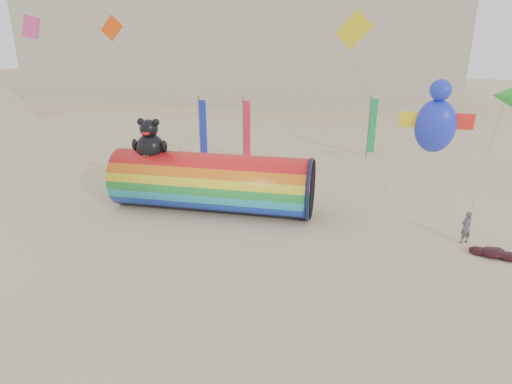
% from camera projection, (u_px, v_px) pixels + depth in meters
% --- Properties ---
extents(ground, '(160.00, 160.00, 0.00)m').
position_uv_depth(ground, '(241.00, 245.00, 23.44)').
color(ground, '#CCB58C').
rests_on(ground, ground).
extents(hotel_building, '(60.40, 15.40, 20.60)m').
position_uv_depth(hotel_building, '(234.00, 25.00, 64.25)').
color(hotel_building, '#B7AD99').
rests_on(hotel_building, ground).
extents(windsock_assembly, '(12.02, 3.66, 5.54)m').
position_uv_depth(windsock_assembly, '(212.00, 181.00, 27.27)').
color(windsock_assembly, red).
rests_on(windsock_assembly, ground).
extents(kite_handler, '(0.77, 0.70, 1.76)m').
position_uv_depth(kite_handler, '(466.00, 227.00, 23.38)').
color(kite_handler, '#4C4C52').
rests_on(kite_handler, ground).
extents(fabric_bundle, '(2.62, 1.35, 0.41)m').
position_uv_depth(fabric_bundle, '(497.00, 253.00, 22.25)').
color(fabric_bundle, '#390A11').
rests_on(fabric_bundle, ground).
extents(festival_banners, '(14.20, 3.60, 5.20)m').
position_uv_depth(festival_banners, '(274.00, 128.00, 37.31)').
color(festival_banners, '#59595E').
rests_on(festival_banners, ground).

